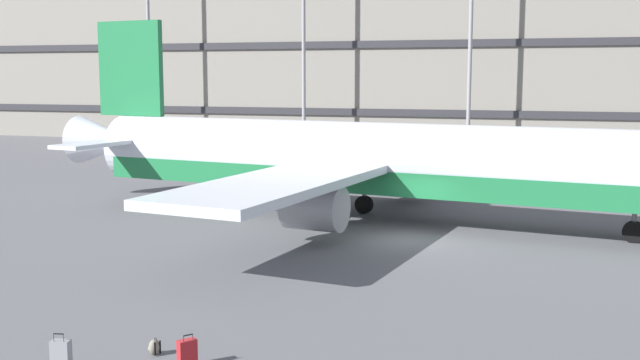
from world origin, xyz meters
The scene contains 9 objects.
ground_plane centered at (0.00, 0.00, 0.00)m, with size 600.00×600.00×0.00m, color #5B5B60.
terminal_structure centered at (0.00, 50.40, 9.93)m, with size 122.07×17.10×19.86m.
airliner centered at (-2.78, 3.89, 2.82)m, with size 35.87×29.15×9.86m.
light_mast_far_left centered at (-33.96, 37.81, 12.94)m, with size 1.80×0.50×22.47m.
light_mast_left centered at (-17.44, 37.81, 12.05)m, with size 1.80×0.50×20.74m.
light_mast_center_left centered at (-1.84, 37.81, 12.57)m, with size 1.80×0.50×21.76m.
suitcase_teal centered at (-2.45, -15.57, 0.36)m, with size 0.45×0.49×0.81m.
suitcase_orange centered at (-4.97, -16.95, 0.45)m, with size 0.48×0.33×1.04m.
backpack_purple centered at (-3.60, -15.13, 0.19)m, with size 0.37×0.37×0.45m.
Camera 1 is at (5.75, -31.17, 6.90)m, focal length 42.53 mm.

